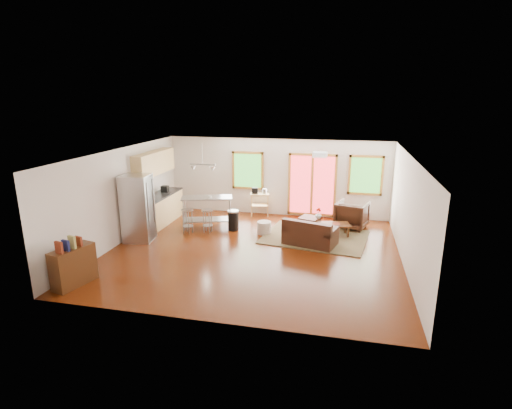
% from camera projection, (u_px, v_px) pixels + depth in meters
% --- Properties ---
extents(floor, '(7.50, 7.00, 0.02)m').
position_uv_depth(floor, '(254.00, 251.00, 10.56)').
color(floor, '#3B1404').
rests_on(floor, ground).
extents(ceiling, '(7.50, 7.00, 0.02)m').
position_uv_depth(ceiling, '(253.00, 153.00, 9.87)').
color(ceiling, white).
rests_on(ceiling, ground).
extents(back_wall, '(7.50, 0.02, 2.60)m').
position_uv_depth(back_wall, '(277.00, 177.00, 13.51)').
color(back_wall, silver).
rests_on(back_wall, ground).
extents(left_wall, '(0.02, 7.00, 2.60)m').
position_uv_depth(left_wall, '(121.00, 196.00, 11.01)').
color(left_wall, silver).
rests_on(left_wall, ground).
extents(right_wall, '(0.02, 7.00, 2.60)m').
position_uv_depth(right_wall, '(408.00, 213.00, 9.42)').
color(right_wall, silver).
rests_on(right_wall, ground).
extents(front_wall, '(7.50, 0.02, 2.60)m').
position_uv_depth(front_wall, '(208.00, 256.00, 6.91)').
color(front_wall, silver).
rests_on(front_wall, ground).
extents(window_left, '(1.10, 0.05, 1.30)m').
position_uv_depth(window_left, '(248.00, 171.00, 13.63)').
color(window_left, '#275D1F').
rests_on(window_left, back_wall).
extents(french_doors, '(1.60, 0.05, 2.10)m').
position_uv_depth(french_doors, '(312.00, 185.00, 13.27)').
color(french_doors, red).
rests_on(french_doors, back_wall).
extents(window_right, '(1.10, 0.05, 1.30)m').
position_uv_depth(window_right, '(366.00, 175.00, 12.80)').
color(window_right, '#275D1F').
rests_on(window_right, back_wall).
extents(rug, '(3.17, 2.62, 0.03)m').
position_uv_depth(rug, '(315.00, 237.00, 11.57)').
color(rug, '#445E3C').
rests_on(rug, floor).
extents(loveseat, '(1.55, 1.14, 0.74)m').
position_uv_depth(loveseat, '(310.00, 235.00, 10.92)').
color(loveseat, black).
rests_on(loveseat, floor).
extents(coffee_table, '(1.01, 0.74, 0.37)m').
position_uv_depth(coffee_table, '(334.00, 225.00, 11.64)').
color(coffee_table, '#3B1F0D').
rests_on(coffee_table, floor).
extents(armchair, '(1.09, 1.05, 0.92)m').
position_uv_depth(armchair, '(352.00, 214.00, 12.29)').
color(armchair, black).
rests_on(armchair, floor).
extents(ottoman, '(0.70, 0.70, 0.37)m').
position_uv_depth(ottoman, '(309.00, 223.00, 12.29)').
color(ottoman, black).
rests_on(ottoman, floor).
extents(pouf, '(0.53, 0.53, 0.36)m').
position_uv_depth(pouf, '(264.00, 228.00, 11.87)').
color(pouf, beige).
rests_on(pouf, floor).
extents(vase, '(0.23, 0.23, 0.32)m').
position_uv_depth(vase, '(318.00, 215.00, 11.98)').
color(vase, silver).
rests_on(vase, coffee_table).
extents(book, '(0.21, 0.04, 0.28)m').
position_uv_depth(book, '(333.00, 220.00, 11.43)').
color(book, maroon).
rests_on(book, coffee_table).
extents(cabinets, '(0.64, 2.24, 2.30)m').
position_uv_depth(cabinets, '(159.00, 195.00, 12.65)').
color(cabinets, tan).
rests_on(cabinets, floor).
extents(refrigerator, '(0.85, 0.83, 1.88)m').
position_uv_depth(refrigerator, '(138.00, 208.00, 11.13)').
color(refrigerator, '#B7BABC').
rests_on(refrigerator, floor).
extents(island, '(1.66, 1.04, 0.98)m').
position_uv_depth(island, '(207.00, 207.00, 12.28)').
color(island, '#B7BABC').
rests_on(island, floor).
extents(cup, '(0.14, 0.12, 0.12)m').
position_uv_depth(cup, '(210.00, 197.00, 12.07)').
color(cup, white).
rests_on(cup, island).
extents(bar_stool_a, '(0.41, 0.41, 0.74)m').
position_uv_depth(bar_stool_a, '(187.00, 215.00, 11.79)').
color(bar_stool_a, '#B7BABC').
rests_on(bar_stool_a, floor).
extents(bar_stool_b, '(0.34, 0.34, 0.71)m').
position_uv_depth(bar_stool_b, '(207.00, 215.00, 11.89)').
color(bar_stool_b, '#B7BABC').
rests_on(bar_stool_b, floor).
extents(trash_can, '(0.44, 0.44, 0.62)m').
position_uv_depth(trash_can, '(233.00, 220.00, 12.13)').
color(trash_can, black).
rests_on(trash_can, floor).
extents(kitchen_cart, '(0.71, 0.53, 0.98)m').
position_uv_depth(kitchen_cart, '(259.00, 197.00, 13.51)').
color(kitchen_cart, tan).
rests_on(kitchen_cart, floor).
extents(bookshelf, '(0.59, 1.02, 1.13)m').
position_uv_depth(bookshelf, '(73.00, 266.00, 8.57)').
color(bookshelf, '#3B1F0D').
rests_on(bookshelf, floor).
extents(ceiling_flush, '(0.35, 0.35, 0.12)m').
position_uv_depth(ceiling_flush, '(320.00, 155.00, 10.11)').
color(ceiling_flush, white).
rests_on(ceiling_flush, ceiling).
extents(pendant_light, '(0.80, 0.18, 0.79)m').
position_uv_depth(pendant_light, '(203.00, 168.00, 11.87)').
color(pendant_light, gray).
rests_on(pendant_light, ceiling).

